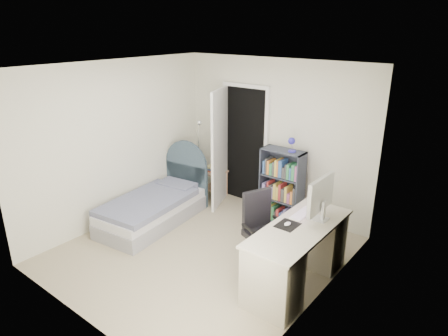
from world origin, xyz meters
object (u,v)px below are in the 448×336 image
Objects in this scene: nightstand at (213,176)px; bookcase at (282,189)px; desk at (298,253)px; office_chair at (261,226)px; bed at (156,206)px; floor_lamp at (200,169)px.

nightstand is 0.41× the size of bookcase.
desk is at bearing -29.41° from nightstand.
desk is (0.99, -1.28, -0.14)m from bookcase.
nightstand is 2.84m from desk.
bookcase is 1.42× the size of office_chair.
floor_lamp reaches higher than bed.
bookcase reaches higher than office_chair.
bed is 2.00m from office_chair.
bookcase is 0.89× the size of desk.
bookcase reaches higher than nightstand.
bookcase is at bearing -4.32° from nightstand.
floor_lamp reaches higher than desk.
office_chair is (0.41, -1.19, -0.02)m from bookcase.
bookcase reaches higher than bed.
desk is (2.51, -1.07, -0.18)m from floor_lamp.
bed is at bearing 178.39° from desk.
nightstand is at bearing 83.57° from floor_lamp.
desk is at bearing -23.17° from floor_lamp.
bookcase is at bearing 7.82° from floor_lamp.
nightstand is at bearing 150.59° from desk.
bookcase is (1.48, -0.11, 0.18)m from nightstand.
bookcase is at bearing 127.69° from desk.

